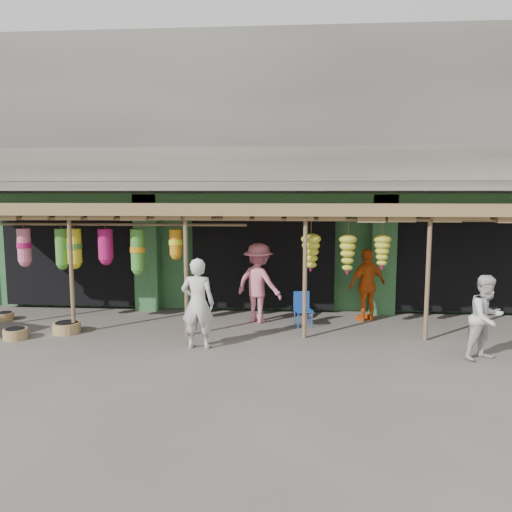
# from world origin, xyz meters

# --- Properties ---
(ground) EXTENTS (80.00, 80.00, 0.00)m
(ground) POSITION_xyz_m (0.00, 0.00, 0.00)
(ground) COLOR #514C47
(ground) RESTS_ON ground
(building) EXTENTS (16.40, 6.80, 7.00)m
(building) POSITION_xyz_m (-0.00, 4.87, 3.37)
(building) COLOR gray
(building) RESTS_ON ground
(awning) EXTENTS (14.00, 2.70, 2.79)m
(awning) POSITION_xyz_m (-0.13, 0.80, 2.58)
(awning) COLOR brown
(awning) RESTS_ON ground
(blue_chair) EXTENTS (0.46, 0.46, 0.78)m
(blue_chair) POSITION_xyz_m (0.98, 0.79, 0.44)
(blue_chair) COLOR #18419C
(blue_chair) RESTS_ON ground
(basket_left) EXTENTS (0.56, 0.56, 0.18)m
(basket_left) POSITION_xyz_m (-6.16, 0.78, 0.09)
(basket_left) COLOR olive
(basket_left) RESTS_ON ground
(basket_mid) EXTENTS (0.67, 0.67, 0.23)m
(basket_mid) POSITION_xyz_m (-4.17, -0.18, 0.11)
(basket_mid) COLOR olive
(basket_mid) RESTS_ON ground
(basket_right) EXTENTS (0.60, 0.60, 0.22)m
(basket_right) POSITION_xyz_m (-5.03, -0.72, 0.11)
(basket_right) COLOR #9F744A
(basket_right) RESTS_ON ground
(person_front) EXTENTS (0.67, 0.46, 1.79)m
(person_front) POSITION_xyz_m (-1.10, -1.03, 0.89)
(person_front) COLOR beige
(person_front) RESTS_ON ground
(person_right) EXTENTS (0.95, 0.89, 1.57)m
(person_right) POSITION_xyz_m (4.27, -1.34, 0.78)
(person_right) COLOR beige
(person_right) RESTS_ON ground
(person_vendor) EXTENTS (1.09, 0.87, 1.73)m
(person_vendor) POSITION_xyz_m (2.53, 1.37, 0.87)
(person_vendor) COLOR #D45713
(person_vendor) RESTS_ON ground
(person_shopper) EXTENTS (1.39, 1.22, 1.87)m
(person_shopper) POSITION_xyz_m (-0.05, 1.06, 0.93)
(person_shopper) COLOR #D16E84
(person_shopper) RESTS_ON ground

